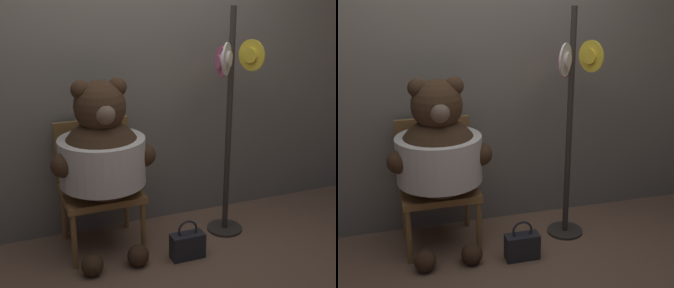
% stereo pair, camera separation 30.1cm
% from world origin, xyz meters
% --- Properties ---
extents(ground_plane, '(14.00, 14.00, 0.00)m').
position_xyz_m(ground_plane, '(0.00, 0.00, 0.00)').
color(ground_plane, brown).
extents(wall_back, '(8.00, 0.10, 2.78)m').
position_xyz_m(wall_back, '(0.00, 0.79, 1.39)').
color(wall_back, slate).
rests_on(wall_back, ground_plane).
extents(chair, '(0.56, 0.49, 0.93)m').
position_xyz_m(chair, '(-0.32, 0.53, 0.51)').
color(chair, olive).
rests_on(chair, ground_plane).
extents(teddy_bear, '(0.73, 0.65, 1.29)m').
position_xyz_m(teddy_bear, '(-0.31, 0.36, 0.76)').
color(teddy_bear, '#3D2819').
rests_on(teddy_bear, ground_plane).
extents(hat_display_rack, '(0.32, 0.57, 1.74)m').
position_xyz_m(hat_display_rack, '(0.66, 0.34, 0.94)').
color(hat_display_rack, '#332D28').
rests_on(hat_display_rack, ground_plane).
extents(handbag_on_ground, '(0.24, 0.11, 0.30)m').
position_xyz_m(handbag_on_ground, '(0.21, 0.07, 0.10)').
color(handbag_on_ground, '#232328').
rests_on(handbag_on_ground, ground_plane).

